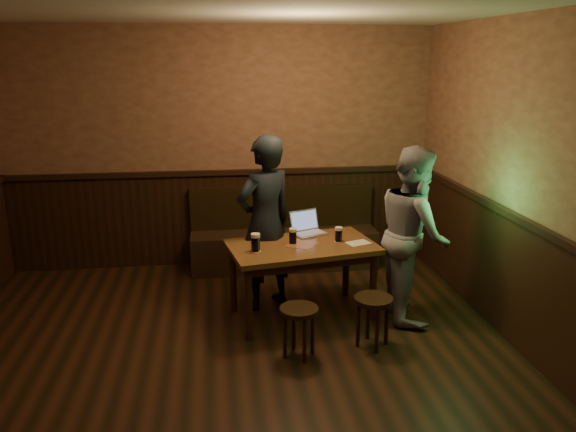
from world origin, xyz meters
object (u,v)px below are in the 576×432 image
(pint_left, at_px, (256,242))
(person_suit, at_px, (265,223))
(pub_table, at_px, (302,254))
(laptop, at_px, (307,228))
(stool_left, at_px, (299,317))
(pint_right, at_px, (339,234))
(stool_right, at_px, (373,307))
(bench, at_px, (284,241))
(pint_mid, at_px, (293,236))
(person_grey, at_px, (413,233))

(pint_left, relative_size, person_suit, 0.10)
(pub_table, distance_m, laptop, 0.39)
(pub_table, bearing_deg, pint_left, -173.27)
(stool_left, bearing_deg, pint_right, 57.65)
(laptop, bearing_deg, stool_right, -90.74)
(bench, relative_size, stool_left, 4.99)
(stool_left, xyz_separation_m, pint_mid, (0.06, 0.79, 0.46))
(pint_mid, bearing_deg, pint_left, -154.99)
(stool_left, height_order, person_grey, person_grey)
(stool_left, bearing_deg, person_suit, 99.69)
(stool_right, relative_size, person_suit, 0.26)
(stool_left, distance_m, person_grey, 1.44)
(stool_right, relative_size, person_grey, 0.27)
(pint_mid, bearing_deg, pub_table, -21.74)
(pint_mid, bearing_deg, pint_right, 0.37)
(bench, height_order, stool_left, bench)
(person_suit, bearing_deg, stool_left, 69.79)
(bench, relative_size, person_suit, 1.26)
(pint_mid, height_order, pint_right, pint_mid)
(pint_right, height_order, laptop, laptop)
(pint_mid, distance_m, person_grey, 1.14)
(pub_table, relative_size, pint_left, 8.71)
(pub_table, distance_m, pint_right, 0.40)
(pint_mid, bearing_deg, person_suit, 132.83)
(pint_mid, distance_m, pint_right, 0.44)
(stool_right, bearing_deg, pint_left, 151.21)
(stool_left, xyz_separation_m, pint_left, (-0.31, 0.62, 0.47))
(stool_left, bearing_deg, pub_table, 79.41)
(person_grey, bearing_deg, laptop, 69.55)
(bench, distance_m, stool_left, 2.14)
(pint_left, height_order, laptop, laptop)
(pub_table, relative_size, stool_left, 3.38)
(pint_right, bearing_deg, person_grey, -11.93)
(stool_right, height_order, pint_right, pint_right)
(stool_left, xyz_separation_m, pint_right, (0.50, 0.80, 0.45))
(pub_table, distance_m, pint_left, 0.50)
(stool_left, height_order, person_suit, person_suit)
(pub_table, bearing_deg, person_suit, 127.38)
(stool_right, distance_m, person_suit, 1.38)
(pint_right, bearing_deg, laptop, 129.67)
(bench, relative_size, laptop, 5.62)
(person_suit, bearing_deg, pub_table, 107.93)
(pint_left, relative_size, laptop, 0.44)
(pint_left, relative_size, pint_mid, 1.12)
(pint_left, bearing_deg, stool_right, -28.79)
(pint_left, relative_size, pint_right, 1.17)
(pint_right, distance_m, person_grey, 0.71)
(person_suit, bearing_deg, pint_right, 129.58)
(stool_right, relative_size, pint_left, 2.66)
(bench, height_order, pint_right, bench)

